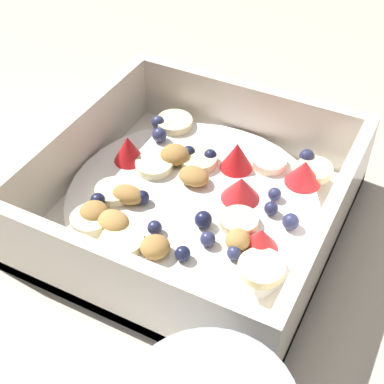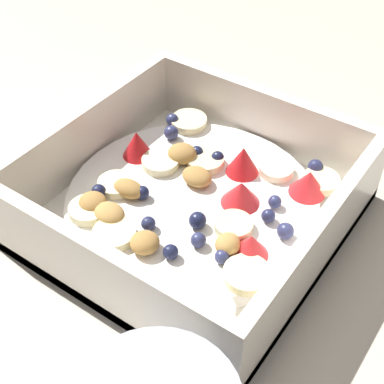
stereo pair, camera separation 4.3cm
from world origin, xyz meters
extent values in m
plane|color=beige|center=(0.00, 0.00, 0.00)|extent=(2.40, 2.40, 0.00)
cube|color=white|center=(-0.01, 0.02, 0.01)|extent=(0.22, 0.22, 0.01)
cube|color=white|center=(-0.01, -0.09, 0.03)|extent=(0.22, 0.01, 0.07)
cube|color=white|center=(-0.01, 0.12, 0.03)|extent=(0.22, 0.01, 0.07)
cube|color=white|center=(-0.11, 0.02, 0.03)|extent=(0.01, 0.20, 0.07)
cube|color=white|center=(0.10, 0.02, 0.03)|extent=(0.01, 0.20, 0.07)
cylinder|color=white|center=(-0.01, 0.02, 0.02)|extent=(0.20, 0.20, 0.01)
cylinder|color=#F4EAB7|center=(0.04, 0.00, 0.03)|extent=(0.04, 0.04, 0.01)
cylinder|color=#F4EAB7|center=(0.05, 0.04, 0.03)|extent=(0.04, 0.04, 0.01)
cylinder|color=beige|center=(0.01, 0.08, 0.03)|extent=(0.04, 0.04, 0.01)
cylinder|color=#F4EAB7|center=(0.05, 0.08, 0.03)|extent=(0.04, 0.04, 0.01)
cylinder|color=beige|center=(0.05, -0.06, 0.03)|extent=(0.05, 0.05, 0.01)
cylinder|color=beige|center=(-0.08, -0.05, 0.03)|extent=(0.04, 0.04, 0.01)
cylinder|color=beige|center=(-0.08, 0.06, 0.03)|extent=(0.04, 0.04, 0.01)
cylinder|color=#F4EAB7|center=(-0.08, 0.10, 0.03)|extent=(0.04, 0.04, 0.01)
cylinder|color=beige|center=(0.01, -0.02, 0.03)|extent=(0.04, 0.04, 0.01)
cylinder|color=#F7EFC6|center=(-0.05, -0.05, 0.03)|extent=(0.03, 0.03, 0.01)
cylinder|color=beige|center=(-0.05, 0.03, 0.03)|extent=(0.04, 0.04, 0.01)
cone|color=red|center=(-0.08, -0.04, 0.03)|extent=(0.04, 0.04, 0.02)
cone|color=red|center=(-0.04, 0.00, 0.03)|extent=(0.04, 0.04, 0.02)
cone|color=red|center=(-0.07, 0.04, 0.03)|extent=(0.04, 0.04, 0.02)
cone|color=red|center=(-0.02, -0.03, 0.04)|extent=(0.03, 0.03, 0.02)
cone|color=red|center=(0.06, 0.00, 0.04)|extent=(0.03, 0.03, 0.02)
sphere|color=navy|center=(0.05, -0.03, 0.03)|extent=(0.01, 0.01, 0.01)
sphere|color=navy|center=(-0.09, 0.01, 0.03)|extent=(0.01, 0.01, 0.01)
sphere|color=#23284C|center=(0.00, 0.06, 0.03)|extent=(0.01, 0.01, 0.01)
sphere|color=#191E3D|center=(0.02, -0.03, 0.03)|extent=(0.01, 0.01, 0.01)
sphere|color=#191E3D|center=(0.00, -0.03, 0.03)|extent=(0.01, 0.01, 0.01)
sphere|color=#191E3D|center=(-0.03, 0.07, 0.03)|extent=(0.01, 0.01, 0.01)
sphere|color=navy|center=(0.06, -0.05, 0.03)|extent=(0.01, 0.01, 0.01)
sphere|color=navy|center=(-0.06, -0.01, 0.03)|extent=(0.01, 0.01, 0.01)
sphere|color=#191E3D|center=(-0.03, 0.04, 0.03)|extent=(0.01, 0.01, 0.01)
sphere|color=#23284C|center=(-0.07, -0.06, 0.03)|extent=(0.01, 0.01, 0.01)
sphere|color=navy|center=(-0.06, 0.06, 0.03)|extent=(0.01, 0.01, 0.01)
sphere|color=#191E3D|center=(0.02, 0.04, 0.03)|extent=(0.01, 0.01, 0.01)
sphere|color=#191E3D|center=(0.05, 0.06, 0.03)|extent=(0.01, 0.01, 0.01)
sphere|color=navy|center=(-0.04, 0.05, 0.03)|extent=(0.01, 0.01, 0.01)
sphere|color=#23284C|center=(-0.07, 0.01, 0.03)|extent=(0.01, 0.01, 0.01)
ellipsoid|color=#AD7F42|center=(-0.01, 0.08, 0.03)|extent=(0.03, 0.03, 0.01)
ellipsoid|color=#AD7F42|center=(0.03, 0.04, 0.03)|extent=(0.03, 0.02, 0.01)
ellipsoid|color=tan|center=(0.03, 0.07, 0.03)|extent=(0.03, 0.02, 0.01)
ellipsoid|color=#AD7F42|center=(0.00, 0.00, 0.03)|extent=(0.03, 0.02, 0.01)
ellipsoid|color=#AD7F42|center=(0.03, -0.02, 0.03)|extent=(0.03, 0.03, 0.01)
ellipsoid|color=tan|center=(-0.06, 0.05, 0.03)|extent=(0.02, 0.02, 0.02)
ellipsoid|color=#AD7F42|center=(0.05, 0.07, 0.03)|extent=(0.02, 0.02, 0.01)
camera|label=1|loc=(-0.15, 0.30, 0.32)|focal=53.19mm
camera|label=2|loc=(-0.19, 0.28, 0.32)|focal=53.19mm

